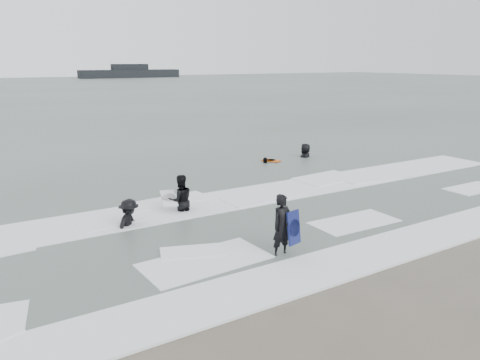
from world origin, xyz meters
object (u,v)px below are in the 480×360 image
surfer_wading (181,212)px  surfer_breaker (130,227)px  surfer_right_near (265,164)px  surfer_right_far (305,158)px  vessel_horizon (130,73)px  surfer_centre (282,256)px

surfer_wading → surfer_breaker: surfer_wading is taller
surfer_wading → surfer_right_near: bearing=-136.2°
surfer_right_near → surfer_right_far: (2.86, 0.18, 0.00)m
surfer_right_far → vessel_horizon: vessel_horizon is taller
surfer_centre → surfer_breaker: surfer_centre is taller
surfer_wading → vessel_horizon: size_ratio=0.06×
surfer_right_far → surfer_breaker: bearing=-27.5°
surfer_centre → vessel_horizon: vessel_horizon is taller
surfer_right_far → surfer_wading: bearing=-25.7°
surfer_right_far → vessel_horizon: 134.60m
surfer_breaker → vessel_horizon: size_ratio=0.06×
surfer_breaker → surfer_right_far: 13.60m
surfer_wading → surfer_right_near: size_ratio=1.28×
surfer_centre → surfer_right_far: size_ratio=0.93×
surfer_right_far → surfer_right_near: bearing=-50.2°
surfer_right_far → vessel_horizon: bearing=-157.8°
surfer_centre → vessel_horizon: 147.19m
surfer_right_near → surfer_centre: bearing=-2.7°
surfer_centre → surfer_right_near: surfer_centre is taller
surfer_breaker → surfer_centre: bearing=-100.5°
surfer_wading → surfer_right_far: 11.42m
surfer_breaker → surfer_right_near: (9.34, 5.83, 0.00)m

